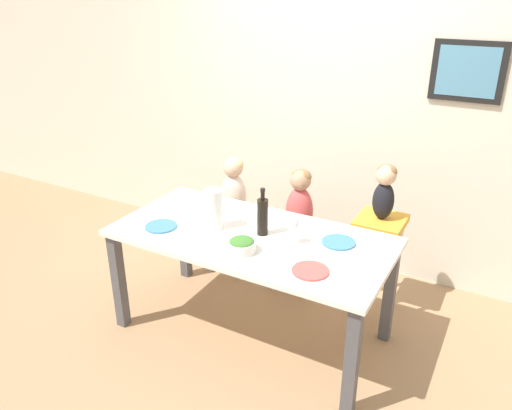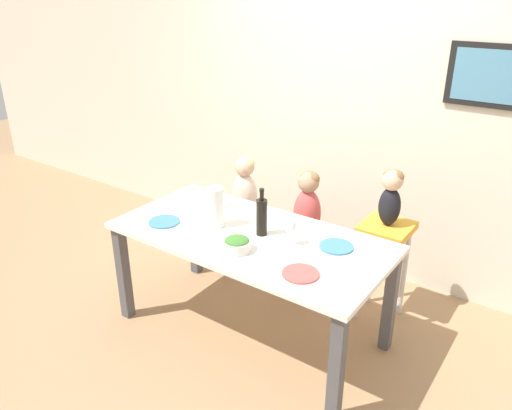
{
  "view_description": "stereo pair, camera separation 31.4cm",
  "coord_description": "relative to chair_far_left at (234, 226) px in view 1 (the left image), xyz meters",
  "views": [
    {
      "loc": [
        1.39,
        -2.45,
        2.21
      ],
      "look_at": [
        0.0,
        0.06,
        0.93
      ],
      "focal_mm": 35.0,
      "sensor_mm": 36.0,
      "label": 1
    },
    {
      "loc": [
        1.66,
        -2.28,
        2.21
      ],
      "look_at": [
        0.0,
        0.06,
        0.93
      ],
      "focal_mm": 35.0,
      "sensor_mm": 36.0,
      "label": 2
    }
  ],
  "objects": [
    {
      "name": "person_child_left",
      "position": [
        0.0,
        0.0,
        0.34
      ],
      "size": [
        0.21,
        0.18,
        0.52
      ],
      "color": "beige",
      "rests_on": "chair_far_left"
    },
    {
      "name": "person_child_center",
      "position": [
        0.57,
        0.0,
        0.34
      ],
      "size": [
        0.21,
        0.18,
        0.52
      ],
      "color": "#C64C4C",
      "rests_on": "chair_far_center"
    },
    {
      "name": "wine_glass_near",
      "position": [
        0.82,
        -0.65,
        0.49
      ],
      "size": [
        0.07,
        0.07,
        0.18
      ],
      "color": "white",
      "rests_on": "dining_table"
    },
    {
      "name": "dining_table",
      "position": [
        0.54,
        -0.67,
        0.27
      ],
      "size": [
        1.77,
        0.87,
        0.75
      ],
      "color": "white",
      "rests_on": "ground_plane"
    },
    {
      "name": "dinner_plate_back_left",
      "position": [
        0.06,
        -0.42,
        0.37
      ],
      "size": [
        0.21,
        0.21,
        0.01
      ],
      "color": "silver",
      "rests_on": "dining_table"
    },
    {
      "name": "wall_back",
      "position": [
        0.54,
        0.6,
        0.97
      ],
      "size": [
        10.0,
        0.09,
        2.7
      ],
      "color": "beige",
      "rests_on": "ground_plane"
    },
    {
      "name": "paper_towel_roll",
      "position": [
        0.28,
        -0.71,
        0.5
      ],
      "size": [
        0.12,
        0.12,
        0.27
      ],
      "color": "white",
      "rests_on": "dining_table"
    },
    {
      "name": "dinner_plate_front_right",
      "position": [
        1.05,
        -0.9,
        0.37
      ],
      "size": [
        0.21,
        0.21,
        0.01
      ],
      "color": "#D14C47",
      "rests_on": "dining_table"
    },
    {
      "name": "chair_far_left",
      "position": [
        0.0,
        0.0,
        0.0
      ],
      "size": [
        0.38,
        0.4,
        0.46
      ],
      "color": "silver",
      "rests_on": "ground_plane"
    },
    {
      "name": "dinner_plate_front_left",
      "position": [
        -0.03,
        -0.87,
        0.37
      ],
      "size": [
        0.21,
        0.21,
        0.01
      ],
      "color": "teal",
      "rests_on": "dining_table"
    },
    {
      "name": "person_baby_right",
      "position": [
        1.19,
        0.0,
        0.57
      ],
      "size": [
        0.15,
        0.14,
        0.39
      ],
      "color": "black",
      "rests_on": "chair_right_highchair"
    },
    {
      "name": "ground_plane",
      "position": [
        0.54,
        -0.67,
        -0.38
      ],
      "size": [
        14.0,
        14.0,
        0.0
      ],
      "primitive_type": "plane",
      "color": "#9E7A56"
    },
    {
      "name": "wine_bottle",
      "position": [
        0.6,
        -0.63,
        0.5
      ],
      "size": [
        0.07,
        0.07,
        0.31
      ],
      "color": "black",
      "rests_on": "dining_table"
    },
    {
      "name": "dinner_plate_back_right",
      "position": [
        1.07,
        -0.51,
        0.37
      ],
      "size": [
        0.21,
        0.21,
        0.01
      ],
      "color": "teal",
      "rests_on": "dining_table"
    },
    {
      "name": "salad_bowl_large",
      "position": [
        0.6,
        -0.89,
        0.41
      ],
      "size": [
        0.17,
        0.17,
        0.09
      ],
      "color": "silver",
      "rests_on": "dining_table"
    },
    {
      "name": "chair_far_center",
      "position": [
        0.57,
        0.0,
        0.0
      ],
      "size": [
        0.38,
        0.4,
        0.46
      ],
      "color": "silver",
      "rests_on": "ground_plane"
    },
    {
      "name": "chair_right_highchair",
      "position": [
        1.19,
        -0.0,
        0.18
      ],
      "size": [
        0.32,
        0.34,
        0.73
      ],
      "color": "silver",
      "rests_on": "ground_plane"
    }
  ]
}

